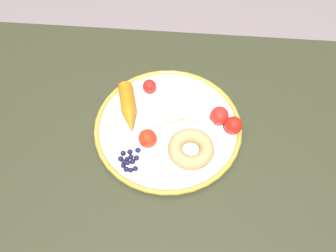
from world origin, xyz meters
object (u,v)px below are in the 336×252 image
Objects in this scene: donut at (191,149)px; tomato_extra at (149,86)px; plate at (168,127)px; banana at (175,120)px; blueberry_pile at (129,160)px; tomato_near at (148,138)px; dining_table at (169,164)px; carrot_orange at (128,108)px; tomato_mid at (233,125)px; tomato_far at (219,116)px.

donut is 0.20m from tomato_extra.
banana reaches higher than plate.
blueberry_pile is 0.06m from tomato_near.
dining_table is 0.12m from plate.
carrot_orange is (-0.10, 0.03, 0.02)m from plate.
carrot_orange reaches higher than donut.
tomato_extra reaches higher than donut.
blueberry_pile is 1.35× the size of tomato_mid.
tomato_mid is at bearing 35.62° from donut.
tomato_near is at bearing 170.95° from donut.
donut is 0.11m from tomato_mid.
tomato_mid reaches higher than donut.
plate is at bearing 50.62° from tomato_near.
tomato_near is at bearing -154.86° from tomato_far.
donut is 0.10m from tomato_near.
donut is 2.45× the size of tomato_near.
plate is 3.36× the size of donut.
tomato_mid reaches higher than dining_table.
donut is (0.04, -0.08, 0.00)m from banana.
plate is at bearing 130.36° from donut.
tomato_extra reaches higher than banana.
blueberry_pile is 1.34× the size of tomato_near.
donut reaches higher than plate.
tomato_mid is (0.14, 0.04, 0.14)m from dining_table.
tomato_mid is at bearing -4.05° from banana.
tomato_extra is (-0.11, 0.17, 0.00)m from donut.
tomato_near reaches higher than plate.
dining_table is 25.76× the size of tomato_near.
tomato_far reaches higher than blueberry_pile.
banana is 0.09m from donut.
dining_table is at bearing -79.72° from plate.
tomato_far is at bearing 7.83° from banana.
donut is 1.83× the size of blueberry_pile.
tomato_far is (0.11, 0.06, 0.14)m from dining_table.
tomato_extra is (-0.20, 0.10, -0.00)m from tomato_mid.
carrot_orange is 0.13m from blueberry_pile.
tomato_far is (-0.03, 0.02, 0.00)m from tomato_mid.
donut reaches higher than blueberry_pile.
dining_table is 5.92× the size of banana.
tomato_mid is at bearing -36.61° from tomato_far.
tomato_extra is (0.02, 0.20, 0.01)m from blueberry_pile.
plate is 0.09m from donut.
donut is 0.14m from blueberry_pile.
blueberry_pile is (0.02, -0.13, -0.01)m from carrot_orange.
carrot_orange reaches higher than dining_table.
banana is (0.01, 0.05, 0.13)m from dining_table.
tomato_near is at bearing -85.08° from tomato_extra.
donut is (0.06, -0.07, 0.02)m from plate.
tomato_mid is at bearing -7.44° from carrot_orange.
tomato_near is 0.15m from tomato_extra.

